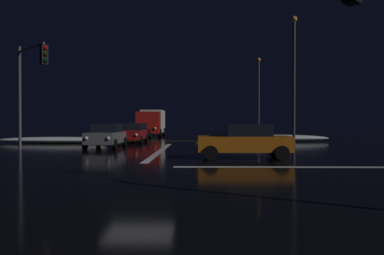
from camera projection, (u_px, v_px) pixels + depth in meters
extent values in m
cube|color=black|center=(139.00, 168.00, 14.13)|extent=(120.00, 120.00, 0.10)
cube|color=white|center=(161.00, 151.00, 22.16)|extent=(0.35, 13.72, 0.01)
cube|color=yellow|center=(173.00, 141.00, 33.75)|extent=(22.00, 0.15, 0.01)
cube|color=white|center=(360.00, 167.00, 14.01)|extent=(13.72, 0.40, 0.01)
ellipsoid|color=white|center=(60.00, 140.00, 30.35)|extent=(9.87, 1.50, 0.50)
ellipsoid|color=white|center=(275.00, 138.00, 32.81)|extent=(9.16, 1.50, 0.59)
cube|color=slate|center=(106.00, 138.00, 24.45)|extent=(1.80, 4.20, 0.70)
cube|color=black|center=(107.00, 128.00, 24.64)|extent=(1.60, 2.00, 0.55)
cylinder|color=black|center=(115.00, 145.00, 22.89)|extent=(0.22, 0.64, 0.64)
cylinder|color=black|center=(85.00, 145.00, 22.92)|extent=(0.22, 0.64, 0.64)
cylinder|color=black|center=(125.00, 142.00, 25.99)|extent=(0.22, 0.64, 0.64)
cylinder|color=black|center=(98.00, 142.00, 26.02)|extent=(0.22, 0.64, 0.64)
sphere|color=#F9EFC6|center=(108.00, 138.00, 22.32)|extent=(0.22, 0.22, 0.22)
sphere|color=#F9EFC6|center=(86.00, 138.00, 22.34)|extent=(0.22, 0.22, 0.22)
cube|color=maroon|center=(132.00, 135.00, 30.59)|extent=(1.80, 4.20, 0.70)
cube|color=black|center=(133.00, 127.00, 30.78)|extent=(1.60, 2.00, 0.55)
cylinder|color=black|center=(141.00, 140.00, 29.03)|extent=(0.22, 0.64, 0.64)
cylinder|color=black|center=(117.00, 140.00, 29.06)|extent=(0.22, 0.64, 0.64)
cylinder|color=black|center=(146.00, 138.00, 32.13)|extent=(0.22, 0.64, 0.64)
cylinder|color=black|center=(125.00, 138.00, 32.15)|extent=(0.22, 0.64, 0.64)
sphere|color=#F9EFC6|center=(136.00, 135.00, 28.46)|extent=(0.22, 0.22, 0.22)
sphere|color=#F9EFC6|center=(119.00, 135.00, 28.48)|extent=(0.22, 0.22, 0.22)
cube|color=black|center=(139.00, 132.00, 37.34)|extent=(1.80, 4.20, 0.70)
cube|color=black|center=(139.00, 126.00, 37.53)|extent=(1.60, 2.00, 0.55)
cylinder|color=black|center=(146.00, 137.00, 35.78)|extent=(0.22, 0.64, 0.64)
cylinder|color=black|center=(127.00, 137.00, 35.81)|extent=(0.22, 0.64, 0.64)
cylinder|color=black|center=(150.00, 135.00, 38.88)|extent=(0.22, 0.64, 0.64)
cylinder|color=black|center=(132.00, 135.00, 38.91)|extent=(0.22, 0.64, 0.64)
sphere|color=#F9EFC6|center=(142.00, 132.00, 35.21)|extent=(0.22, 0.22, 0.22)
sphere|color=#F9EFC6|center=(128.00, 132.00, 35.23)|extent=(0.22, 0.22, 0.22)
cube|color=red|center=(148.00, 123.00, 40.77)|extent=(2.40, 2.20, 2.30)
cube|color=silver|center=(153.00, 121.00, 45.27)|extent=(2.40, 5.00, 2.60)
cylinder|color=black|center=(160.00, 133.00, 41.37)|extent=(0.28, 0.96, 0.96)
cylinder|color=black|center=(138.00, 133.00, 41.41)|extent=(0.28, 0.96, 0.96)
cylinder|color=black|center=(164.00, 132.00, 46.07)|extent=(0.28, 0.96, 0.96)
cylinder|color=black|center=(144.00, 132.00, 46.11)|extent=(0.28, 0.96, 0.96)
sphere|color=#F9EFC6|center=(155.00, 128.00, 39.62)|extent=(0.26, 0.26, 0.26)
sphere|color=#F9EFC6|center=(139.00, 128.00, 39.64)|extent=(0.26, 0.26, 0.26)
cube|color=#C66014|center=(244.00, 144.00, 17.49)|extent=(4.20, 1.80, 0.70)
cube|color=black|center=(248.00, 130.00, 17.48)|extent=(2.00, 1.60, 0.55)
cylinder|color=black|center=(211.00, 153.00, 16.62)|extent=(0.64, 0.22, 0.64)
cylinder|color=black|center=(209.00, 150.00, 18.42)|extent=(0.64, 0.22, 0.64)
cylinder|color=black|center=(282.00, 153.00, 16.57)|extent=(0.64, 0.22, 0.64)
cylinder|color=black|center=(274.00, 150.00, 18.37)|extent=(0.64, 0.22, 0.64)
sphere|color=#F9EFC6|center=(198.00, 143.00, 16.87)|extent=(0.22, 0.22, 0.22)
sphere|color=#F9EFC6|center=(198.00, 142.00, 18.17)|extent=(0.22, 0.22, 0.22)
cylinder|color=#4C4C51|center=(20.00, 98.00, 22.65)|extent=(0.18, 0.18, 6.15)
cylinder|color=#4C4C51|center=(31.00, 48.00, 21.36)|extent=(2.55, 2.55, 0.12)
cube|color=black|center=(44.00, 55.00, 20.11)|extent=(0.46, 0.46, 1.05)
sphere|color=red|center=(45.00, 48.00, 19.99)|extent=(0.22, 0.22, 0.22)
sphere|color=black|center=(45.00, 54.00, 20.00)|extent=(0.22, 0.22, 0.22)
sphere|color=black|center=(45.00, 61.00, 20.00)|extent=(0.22, 0.22, 0.22)
cylinder|color=#424247|center=(259.00, 99.00, 43.55)|extent=(0.20, 0.20, 8.63)
sphere|color=#F9AD47|center=(259.00, 60.00, 43.49)|extent=(0.44, 0.44, 0.44)
cylinder|color=#424247|center=(294.00, 84.00, 27.55)|extent=(0.20, 0.20, 8.93)
sphere|color=#F9AD47|center=(294.00, 19.00, 27.49)|extent=(0.44, 0.44, 0.44)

